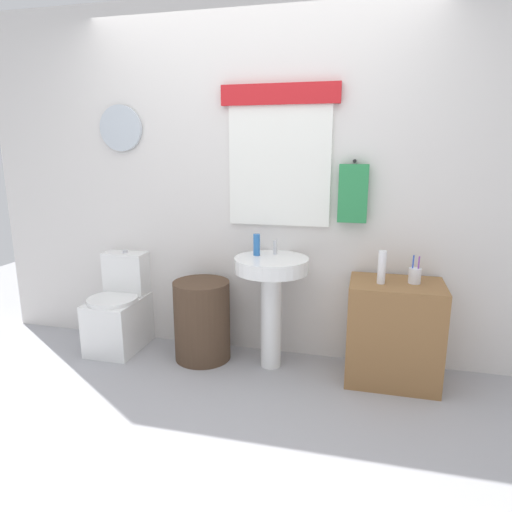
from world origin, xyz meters
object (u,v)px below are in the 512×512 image
(soap_bottle, at_px, (257,245))
(lotion_bottle, at_px, (382,267))
(toilet, at_px, (120,312))
(toothbrush_cup, at_px, (415,275))
(wooden_cabinet, at_px, (394,332))
(laundry_hamper, at_px, (202,320))
(pedestal_sink, at_px, (271,286))

(soap_bottle, bearing_deg, lotion_bottle, -5.96)
(toilet, bearing_deg, toothbrush_cup, -0.33)
(lotion_bottle, distance_m, toothbrush_cup, 0.23)
(wooden_cabinet, xyz_separation_m, toothbrush_cup, (0.11, 0.02, 0.40))
(wooden_cabinet, distance_m, toothbrush_cup, 0.42)
(toilet, relative_size, laundry_hamper, 1.27)
(soap_bottle, bearing_deg, laundry_hamper, -173.04)
(toilet, height_order, pedestal_sink, pedestal_sink)
(lotion_bottle, bearing_deg, soap_bottle, 174.04)
(laundry_hamper, xyz_separation_m, wooden_cabinet, (1.38, 0.00, 0.05))
(toilet, distance_m, toothbrush_cup, 2.24)
(lotion_bottle, bearing_deg, pedestal_sink, 176.92)
(pedestal_sink, height_order, wooden_cabinet, pedestal_sink)
(laundry_hamper, xyz_separation_m, pedestal_sink, (0.53, 0.00, 0.31))
(pedestal_sink, height_order, toothbrush_cup, toothbrush_cup)
(toothbrush_cup, bearing_deg, wooden_cabinet, -169.31)
(wooden_cabinet, height_order, toothbrush_cup, toothbrush_cup)
(lotion_bottle, relative_size, toothbrush_cup, 1.18)
(laundry_hamper, relative_size, lotion_bottle, 2.77)
(wooden_cabinet, bearing_deg, soap_bottle, 177.05)
(laundry_hamper, height_order, toothbrush_cup, toothbrush_cup)
(laundry_hamper, bearing_deg, toothbrush_cup, 0.78)
(soap_bottle, xyz_separation_m, toothbrush_cup, (1.08, -0.03, -0.14))
(lotion_bottle, bearing_deg, toothbrush_cup, 15.74)
(wooden_cabinet, distance_m, lotion_bottle, 0.47)
(pedestal_sink, bearing_deg, lotion_bottle, -3.08)
(toilet, xyz_separation_m, pedestal_sink, (1.24, -0.03, 0.32))
(pedestal_sink, bearing_deg, toilet, 178.48)
(laundry_hamper, relative_size, soap_bottle, 3.91)
(toilet, height_order, lotion_bottle, lotion_bottle)
(laundry_hamper, bearing_deg, pedestal_sink, 0.00)
(wooden_cabinet, bearing_deg, toothbrush_cup, 10.69)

